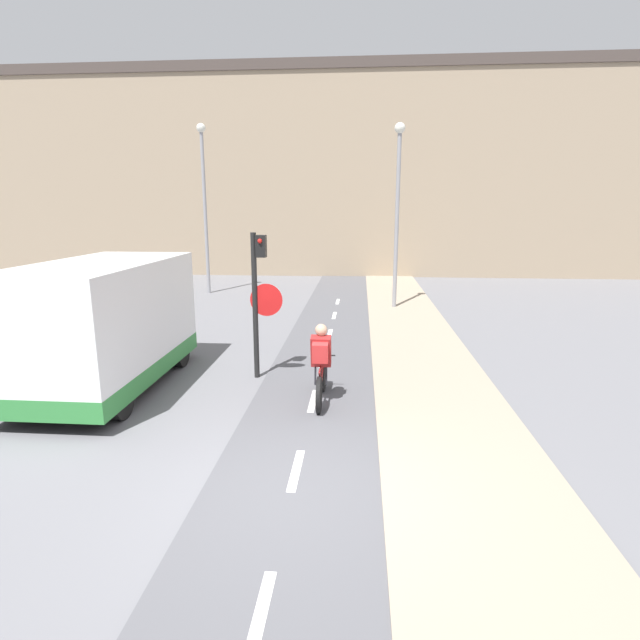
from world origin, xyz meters
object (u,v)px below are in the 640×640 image
Objects in this scene: traffic_light_pole at (259,289)px; cyclist_near at (321,365)px; street_lamp_far at (204,192)px; street_lamp_sidewalk at (398,197)px; van at (105,327)px.

cyclist_near is at bearing -43.05° from traffic_light_pole.
street_lamp_far is (-4.28, 10.42, 2.25)m from traffic_light_pole.
traffic_light_pole is at bearing -112.98° from street_lamp_sidewalk.
van is at bearing 174.15° from cyclist_near.
street_lamp_far reaches higher than van.
van is at bearing -125.62° from street_lamp_sidewalk.
traffic_light_pole is at bearing 16.43° from van.
traffic_light_pole reaches higher than van.
traffic_light_pole is at bearing -67.67° from street_lamp_far.
street_lamp_far reaches higher than street_lamp_sidewalk.
street_lamp_sidewalk is 10.91m from van.
traffic_light_pole is 0.68× the size of van.
street_lamp_sidewalk is at bearing -19.41° from street_lamp_far.
traffic_light_pole is 0.45× the size of street_lamp_far.
cyclist_near is 0.38× the size of van.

